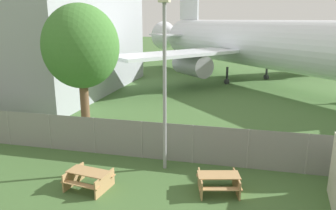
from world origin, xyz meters
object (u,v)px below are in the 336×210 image
at_px(picnic_bench_near_cabin, 89,178).
at_px(tree_near_hangar, 81,47).
at_px(picnic_bench_open_grass, 218,181).
at_px(airplane, 256,44).

bearing_deg(picnic_bench_near_cabin, tree_near_hangar, 117.92).
height_order(picnic_bench_near_cabin, picnic_bench_open_grass, same).
height_order(airplane, picnic_bench_open_grass, airplane).
bearing_deg(picnic_bench_open_grass, tree_near_hangar, 149.62).
distance_m(picnic_bench_open_grass, tree_near_hangar, 10.64).
distance_m(picnic_bench_near_cabin, tree_near_hangar, 8.06).
bearing_deg(tree_near_hangar, picnic_bench_near_cabin, -62.08).
relative_size(picnic_bench_open_grass, tree_near_hangar, 0.25).
distance_m(airplane, tree_near_hangar, 21.60).
xyz_separation_m(picnic_bench_near_cabin, picnic_bench_open_grass, (5.17, 0.94, -0.00)).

